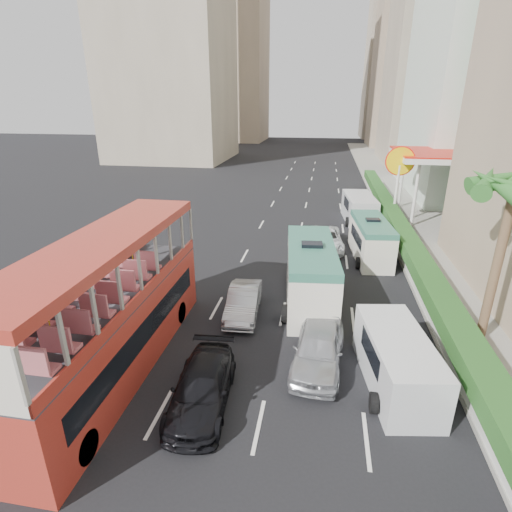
% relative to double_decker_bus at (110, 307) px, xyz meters
% --- Properties ---
extents(ground_plane, '(200.00, 200.00, 0.00)m').
position_rel_double_decker_bus_xyz_m(ground_plane, '(6.00, 0.00, -2.53)').
color(ground_plane, black).
rests_on(ground_plane, ground).
extents(double_decker_bus, '(2.50, 11.00, 5.06)m').
position_rel_double_decker_bus_xyz_m(double_decker_bus, '(0.00, 0.00, 0.00)').
color(double_decker_bus, '#AF2F22').
rests_on(double_decker_bus, ground).
extents(car_silver_lane_a, '(1.61, 3.99, 1.29)m').
position_rel_double_decker_bus_xyz_m(car_silver_lane_a, '(3.80, 4.65, -2.53)').
color(car_silver_lane_a, '#B5B7BC').
rests_on(car_silver_lane_a, ground).
extents(car_silver_lane_b, '(2.11, 4.50, 1.49)m').
position_rel_double_decker_bus_xyz_m(car_silver_lane_b, '(7.29, 1.37, -2.53)').
color(car_silver_lane_b, '#B5B7BC').
rests_on(car_silver_lane_b, ground).
extents(car_black, '(2.08, 4.49, 1.27)m').
position_rel_double_decker_bus_xyz_m(car_black, '(3.63, -1.33, -2.53)').
color(car_black, black).
rests_on(car_black, ground).
extents(van_asset, '(2.57, 4.93, 1.33)m').
position_rel_double_decker_bus_xyz_m(van_asset, '(7.44, 14.17, -2.53)').
color(van_asset, silver).
rests_on(van_asset, ground).
extents(minibus_near, '(2.79, 6.71, 2.90)m').
position_rel_double_decker_bus_xyz_m(minibus_near, '(6.75, 6.46, -1.08)').
color(minibus_near, silver).
rests_on(minibus_near, ground).
extents(minibus_far, '(2.37, 5.63, 2.43)m').
position_rel_double_decker_bus_xyz_m(minibus_far, '(10.22, 12.95, -1.32)').
color(minibus_far, silver).
rests_on(minibus_far, ground).
extents(panel_van_near, '(2.58, 4.94, 1.88)m').
position_rel_double_decker_bus_xyz_m(panel_van_near, '(9.94, 0.73, -1.59)').
color(panel_van_near, silver).
rests_on(panel_van_near, ground).
extents(panel_van_far, '(2.64, 5.46, 2.11)m').
position_rel_double_decker_bus_xyz_m(panel_van_far, '(10.09, 21.32, -1.48)').
color(panel_van_far, silver).
rests_on(panel_van_far, ground).
extents(sidewalk, '(6.00, 120.00, 0.18)m').
position_rel_double_decker_bus_xyz_m(sidewalk, '(15.00, 25.00, -2.44)').
color(sidewalk, '#99968C').
rests_on(sidewalk, ground).
extents(kerb_wall, '(0.30, 44.00, 1.00)m').
position_rel_double_decker_bus_xyz_m(kerb_wall, '(12.20, 14.00, -1.85)').
color(kerb_wall, silver).
rests_on(kerb_wall, sidewalk).
extents(hedge, '(1.10, 44.00, 0.70)m').
position_rel_double_decker_bus_xyz_m(hedge, '(12.20, 14.00, -1.00)').
color(hedge, '#2D6626').
rests_on(hedge, kerb_wall).
extents(palm_tree, '(0.36, 0.36, 6.40)m').
position_rel_double_decker_bus_xyz_m(palm_tree, '(13.80, 4.00, 0.85)').
color(palm_tree, brown).
rests_on(palm_tree, sidewalk).
extents(shell_station, '(6.50, 8.00, 5.50)m').
position_rel_double_decker_bus_xyz_m(shell_station, '(16.00, 23.00, 0.22)').
color(shell_station, silver).
rests_on(shell_station, ground).
extents(tower_far_a, '(14.00, 14.00, 44.00)m').
position_rel_double_decker_bus_xyz_m(tower_far_a, '(23.00, 82.00, 19.47)').
color(tower_far_a, tan).
rests_on(tower_far_a, ground).
extents(tower_far_b, '(14.00, 14.00, 40.00)m').
position_rel_double_decker_bus_xyz_m(tower_far_b, '(23.00, 104.00, 17.47)').
color(tower_far_b, '#B1A38C').
rests_on(tower_far_b, ground).
extents(tower_left_b, '(16.00, 16.00, 46.00)m').
position_rel_double_decker_bus_xyz_m(tower_left_b, '(-16.00, 90.00, 20.47)').
color(tower_left_b, tan).
rests_on(tower_left_b, ground).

